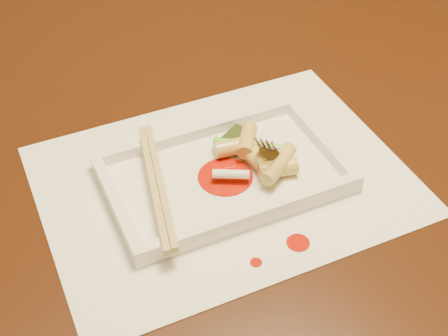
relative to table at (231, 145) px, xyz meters
name	(u,v)px	position (x,y,z in m)	size (l,w,h in m)	color
table	(231,145)	(0.00, 0.00, 0.00)	(1.40, 0.90, 0.75)	black
placemat	(224,180)	(-0.08, -0.16, 0.10)	(0.40, 0.30, 0.00)	white
sauce_splatter_a	(298,243)	(-0.05, -0.27, 0.10)	(0.02, 0.02, 0.00)	#B71505
sauce_splatter_b	(256,262)	(-0.10, -0.28, 0.10)	(0.01, 0.01, 0.00)	#B71505
plate_base	(224,177)	(-0.08, -0.16, 0.11)	(0.26, 0.16, 0.01)	white
plate_rim_far	(198,131)	(-0.08, -0.09, 0.12)	(0.26, 0.01, 0.01)	white
plate_rim_near	(254,215)	(-0.08, -0.23, 0.12)	(0.26, 0.01, 0.01)	white
plate_rim_left	(116,204)	(-0.21, -0.16, 0.12)	(0.01, 0.14, 0.01)	white
plate_rim_right	(321,140)	(0.04, -0.16, 0.12)	(0.01, 0.14, 0.01)	white
veg_piece	(237,140)	(-0.05, -0.12, 0.12)	(0.04, 0.03, 0.01)	black
scallion_white	(231,174)	(-0.08, -0.17, 0.12)	(0.01, 0.01, 0.04)	#EAEACC
scallion_green	(250,145)	(-0.04, -0.14, 0.12)	(0.01, 0.01, 0.09)	#43A81B
chopstick_a	(153,185)	(-0.16, -0.16, 0.13)	(0.01, 0.19, 0.01)	tan
chopstick_b	(160,182)	(-0.16, -0.16, 0.13)	(0.01, 0.19, 0.01)	tan
fork	(276,96)	(-0.01, -0.14, 0.18)	(0.09, 0.10, 0.14)	silver
sauce_blob_0	(225,177)	(-0.08, -0.16, 0.11)	(0.06, 0.06, 0.00)	#B71505
rice_cake_0	(236,146)	(-0.06, -0.13, 0.12)	(0.02, 0.02, 0.05)	#D8C565
rice_cake_1	(262,156)	(-0.04, -0.16, 0.12)	(0.02, 0.02, 0.05)	#D8C565
rice_cake_2	(247,140)	(-0.04, -0.13, 0.13)	(0.02, 0.02, 0.05)	#D8C565
rice_cake_3	(278,168)	(-0.03, -0.18, 0.12)	(0.02, 0.02, 0.04)	#D8C565
rice_cake_4	(281,161)	(-0.02, -0.17, 0.12)	(0.02, 0.02, 0.05)	#D8C565
rice_cake_5	(276,169)	(-0.03, -0.19, 0.13)	(0.02, 0.02, 0.04)	#D8C565
rice_cake_6	(253,156)	(-0.05, -0.16, 0.12)	(0.02, 0.02, 0.04)	#D8C565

